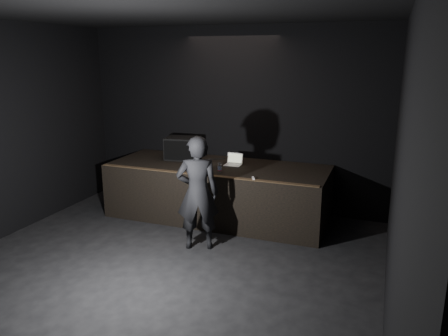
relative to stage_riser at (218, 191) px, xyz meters
name	(u,v)px	position (x,y,z in m)	size (l,w,h in m)	color
ground	(142,286)	(0.00, -2.73, -0.50)	(7.00, 7.00, 0.00)	black
room_walls	(134,135)	(0.00, -2.73, 1.52)	(6.10, 7.10, 3.52)	black
stage_riser	(218,191)	(0.00, 0.00, 0.00)	(4.00, 1.50, 1.00)	black
riser_lip	(202,175)	(0.00, -0.71, 0.51)	(3.92, 0.10, 0.01)	brown
stage_monitor	(183,148)	(-0.80, 0.21, 0.71)	(0.70, 0.56, 0.43)	black
cable	(202,160)	(-0.43, 0.25, 0.51)	(0.02, 0.02, 0.90)	black
laptop	(234,162)	(0.26, 0.13, 0.55)	(0.30, 0.27, 0.21)	white
beer_can	(220,168)	(0.23, -0.49, 0.59)	(0.07, 0.07, 0.17)	silver
plastic_cup	(208,162)	(-0.17, -0.07, 0.56)	(0.09, 0.09, 0.11)	white
wii_remote	(253,178)	(0.88, -0.65, 0.51)	(0.03, 0.14, 0.03)	white
person	(198,193)	(0.20, -1.36, 0.40)	(0.66, 0.43, 1.80)	black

